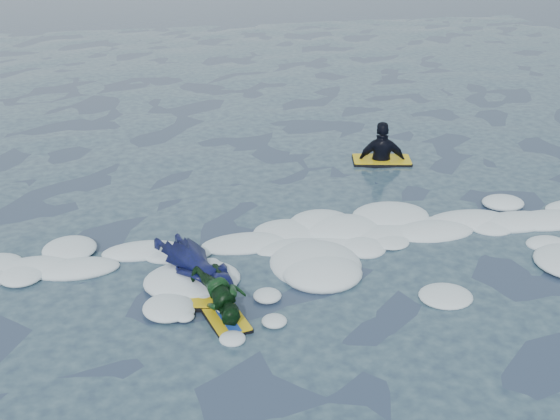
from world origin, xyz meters
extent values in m
plane|color=#151F34|center=(0.00, 0.00, 0.00)|extent=(120.00, 120.00, 0.00)
cube|color=black|center=(-1.00, 0.49, 0.04)|extent=(0.87, 1.23, 0.06)
cube|color=yellow|center=(-1.00, 0.49, 0.08)|extent=(0.84, 1.21, 0.02)
imported|color=#0B0B4D|center=(-1.00, 0.74, 0.25)|extent=(1.19, 1.79, 0.40)
cube|color=black|center=(-0.78, -0.32, 0.03)|extent=(0.57, 0.84, 0.04)
cube|color=yellow|center=(-0.78, -0.32, 0.06)|extent=(0.55, 0.82, 0.01)
cube|color=#163FAB|center=(-0.78, -0.32, 0.06)|extent=(0.28, 0.74, 0.00)
imported|color=#103A13|center=(-0.78, -0.12, 0.24)|extent=(0.68, 1.20, 0.44)
cube|color=black|center=(2.97, 4.50, 0.04)|extent=(1.22, 0.86, 0.06)
cube|color=yellow|center=(2.97, 4.50, 0.08)|extent=(1.19, 0.83, 0.02)
imported|color=black|center=(2.97, 4.50, -0.02)|extent=(1.04, 0.64, 1.66)
camera|label=1|loc=(-1.72, -7.40, 4.60)|focal=45.00mm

